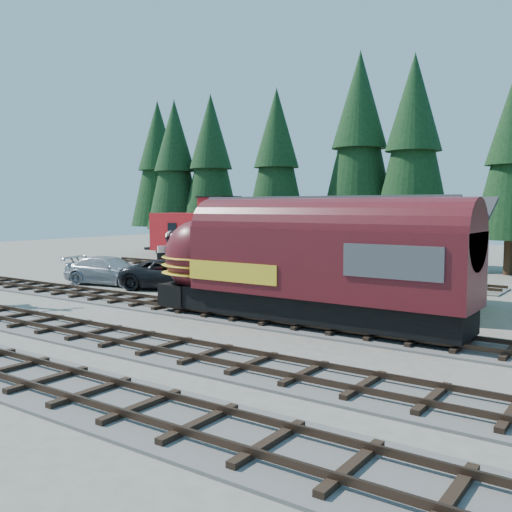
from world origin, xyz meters
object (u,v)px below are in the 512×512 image
Objects in this scene: caboose at (209,236)px; pickup_truck_b at (110,271)px; pickup_truck_a at (176,274)px; depot at (348,243)px; locomotive at (292,269)px.

caboose is 10.39m from pickup_truck_b.
pickup_truck_b is (-4.76, -0.86, -0.02)m from pickup_truck_a.
pickup_truck_a is 1.07× the size of pickup_truck_b.
depot reaches higher than locomotive.
pickup_truck_b is at bearing 166.30° from locomotive.
depot is 2.02× the size of pickup_truck_a.
locomotive is 21.23m from caboose.
caboose is 10.89m from pickup_truck_a.
locomotive is 1.44× the size of caboose.
pickup_truck_b is (0.52, -10.24, -1.69)m from caboose.
caboose reaches higher than pickup_truck_b.
caboose reaches higher than depot.
locomotive is (0.69, -6.50, -0.67)m from depot.
pickup_truck_b is (-14.75, -2.74, -2.11)m from depot.
locomotive is 2.23× the size of pickup_truck_a.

